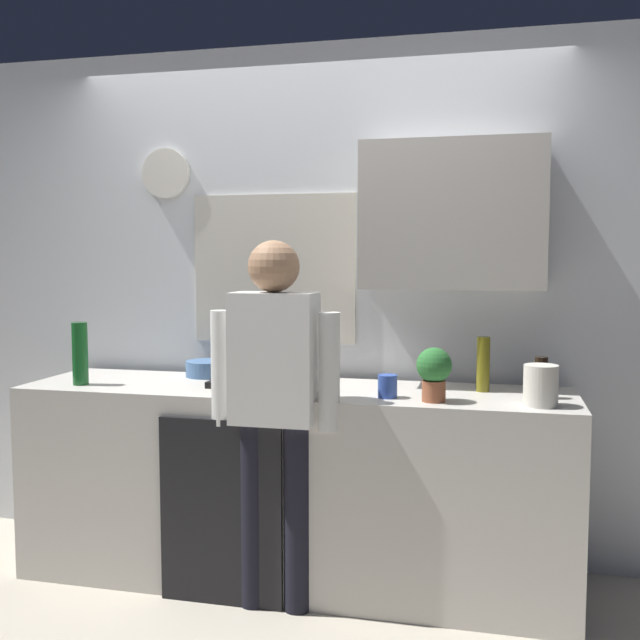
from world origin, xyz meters
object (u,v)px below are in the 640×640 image
Objects in this scene: cup_blue_mug at (388,386)px; person_at_sink at (274,393)px; storage_canister at (541,386)px; bottle_olive_oil at (483,364)px; bottle_green_wine at (80,354)px; coffee_maker at (234,355)px; bottle_red_vinegar at (303,366)px; mixing_bowl at (207,369)px; potted_plant at (434,371)px; bottle_dark_sauce at (541,378)px.

cup_blue_mug is 0.49m from person_at_sink.
bottle_olive_oil is at bearing 129.73° from storage_canister.
bottle_olive_oil is at bearing 7.99° from bottle_green_wine.
coffee_maker is 0.44m from person_at_sink.
coffee_maker is 0.36m from bottle_red_vinegar.
bottle_red_vinegar is at bearing 5.78° from bottle_green_wine.
person_at_sink is at bearing -154.72° from bottle_olive_oil.
coffee_maker reaches higher than mixing_bowl.
storage_canister is (0.43, 0.01, -0.05)m from potted_plant.
person_at_sink reaches higher than potted_plant.
mixing_bowl is (-1.63, 0.21, -0.05)m from bottle_dark_sauce.
storage_canister is 0.11× the size of person_at_sink.
coffee_maker is 1.16m from bottle_olive_oil.
bottle_dark_sauce is 0.66m from cup_blue_mug.
potted_plant is 1.35× the size of storage_canister.
mixing_bowl is at bearing 175.56° from bottle_olive_oil.
person_at_sink is at bearing -103.53° from bottle_red_vinegar.
coffee_maker is 1.32× the size of bottle_olive_oil.
bottle_green_wine is at bearing -174.22° from bottle_red_vinegar.
person_at_sink is at bearing -169.91° from potted_plant.
bottle_red_vinegar is 0.62m from potted_plant.
bottle_dark_sauce is (1.40, -0.00, -0.06)m from coffee_maker.
bottle_dark_sauce is 0.82× the size of bottle_red_vinegar.
bottle_olive_oil is at bearing 55.67° from potted_plant.
coffee_maker is 0.74m from bottle_green_wine.
storage_canister is (1.61, -0.39, 0.05)m from mixing_bowl.
person_at_sink reaches higher than bottle_dark_sauce.
person_at_sink is (-1.10, -0.12, -0.06)m from storage_canister.
bottle_green_wine reaches higher than storage_canister.
bottle_olive_oil is 1.39× the size of bottle_dark_sauce.
bottle_green_wine is at bearing -143.32° from mixing_bowl.
coffee_maker is 1.50× the size of bottle_red_vinegar.
storage_canister is at bearing -93.51° from bottle_dark_sauce.
potted_plant is at bearing 4.19° from person_at_sink.
potted_plant is (0.96, -0.19, -0.01)m from coffee_maker.
cup_blue_mug is at bearing 169.10° from potted_plant.
storage_canister reaches higher than mixing_bowl.
mixing_bowl is (0.50, 0.37, -0.11)m from bottle_green_wine.
bottle_green_wine is at bearing -179.50° from cup_blue_mug.
bottle_red_vinegar is 0.27m from person_at_sink.
bottle_olive_oil is 0.35m from potted_plant.
potted_plant is (-0.44, -0.18, 0.04)m from bottle_dark_sauce.
bottle_olive_oil is 1.39m from mixing_bowl.
person_at_sink is (1.01, -0.14, -0.12)m from bottle_green_wine.
person_at_sink reaches higher than storage_canister.
bottle_dark_sauce is (2.12, 0.16, -0.06)m from bottle_green_wine.
bottle_dark_sauce is at bearing 4.23° from bottle_green_wine.
bottle_dark_sauce is 0.18m from storage_canister.
potted_plant reaches higher than mixing_bowl.
mixing_bowl is at bearing 172.52° from bottle_dark_sauce.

